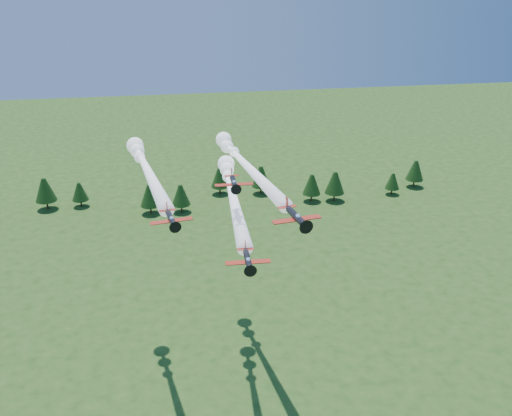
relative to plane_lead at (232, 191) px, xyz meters
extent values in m
cylinder|color=black|center=(-1.22, -27.55, 0.00)|extent=(1.12, 4.94, 0.91)
cone|color=black|center=(-1.35, -30.41, 0.00)|extent=(0.94, 0.86, 0.91)
cone|color=black|center=(-1.37, -30.95, 0.00)|extent=(0.42, 0.43, 0.40)
cylinder|color=black|center=(-1.38, -31.11, 0.00)|extent=(1.91, 0.12, 1.91)
cube|color=red|center=(-1.24, -27.92, -0.29)|extent=(6.77, 1.52, 0.11)
cube|color=red|center=(-1.08, -24.33, 0.05)|extent=(2.66, 0.89, 0.06)
cube|color=red|center=(-1.08, -24.24, 0.77)|extent=(0.12, 0.87, 1.32)
ellipsoid|color=#7FA7C5|center=(-1.26, -28.37, 0.36)|extent=(0.70, 1.12, 0.57)
sphere|color=white|center=(0.33, 7.49, 0.00)|extent=(2.30, 2.30, 2.30)
sphere|color=white|center=(0.53, 11.93, 0.00)|extent=(3.00, 3.00, 3.00)
sphere|color=white|center=(0.73, 16.37, 0.00)|extent=(3.70, 3.70, 3.70)
cylinder|color=black|center=(-12.00, -19.28, 3.80)|extent=(1.64, 4.92, 0.90)
cone|color=black|center=(-11.56, -22.07, 3.80)|extent=(1.01, 0.94, 0.90)
cone|color=black|center=(-11.48, -22.60, 3.80)|extent=(0.45, 0.46, 0.39)
cylinder|color=black|center=(-11.46, -22.75, 3.80)|extent=(1.86, 0.33, 1.88)
cube|color=red|center=(-11.95, -19.64, 3.51)|extent=(6.74, 2.23, 0.11)
cube|color=red|center=(-12.50, -16.14, 3.85)|extent=(2.68, 1.16, 0.06)
cube|color=red|center=(-12.52, -16.05, 4.56)|extent=(0.21, 0.85, 1.30)
ellipsoid|color=#7FA7C5|center=(-11.88, -20.08, 4.16)|extent=(0.80, 1.16, 0.56)
sphere|color=white|center=(-17.11, 13.02, 3.80)|extent=(2.30, 2.30, 2.30)
sphere|color=white|center=(-17.76, 17.09, 3.80)|extent=(3.00, 3.00, 3.00)
sphere|color=white|center=(-18.40, 21.16, 3.80)|extent=(3.70, 3.70, 3.70)
cylinder|color=black|center=(8.53, -17.17, 1.65)|extent=(2.05, 6.26, 1.14)
cone|color=black|center=(9.06, -20.72, 1.65)|extent=(1.28, 1.19, 1.14)
cone|color=black|center=(9.17, -21.39, 1.65)|extent=(0.57, 0.58, 0.50)
cylinder|color=black|center=(9.20, -21.59, 1.65)|extent=(2.37, 0.40, 2.39)
cube|color=red|center=(8.59, -17.62, 1.28)|extent=(8.57, 2.79, 0.14)
cube|color=red|center=(7.92, -13.17, 1.70)|extent=(3.41, 1.45, 0.08)
cube|color=red|center=(7.90, -13.05, 2.61)|extent=(0.26, 1.09, 1.65)
ellipsoid|color=#7FA7C5|center=(8.68, -18.18, 2.10)|extent=(1.02, 1.48, 0.71)
sphere|color=white|center=(3.01, 19.21, 1.65)|extent=(2.30, 2.30, 2.30)
sphere|color=white|center=(2.32, 23.72, 1.65)|extent=(3.00, 3.00, 3.00)
sphere|color=white|center=(1.64, 28.23, 1.65)|extent=(3.70, 3.70, 3.70)
cylinder|color=black|center=(-1.13, -12.23, 6.47)|extent=(0.97, 4.71, 0.87)
cone|color=black|center=(-1.19, -14.97, 6.47)|extent=(0.89, 0.80, 0.87)
cone|color=black|center=(-1.20, -15.49, 6.47)|extent=(0.39, 0.40, 0.38)
cylinder|color=black|center=(-1.21, -15.64, 6.47)|extent=(1.83, 0.07, 1.82)
cube|color=red|center=(-1.14, -12.58, 6.20)|extent=(6.45, 1.31, 0.10)
cube|color=red|center=(-1.06, -9.15, 6.52)|extent=(2.54, 0.79, 0.06)
cube|color=red|center=(-1.06, -9.06, 7.21)|extent=(0.10, 0.83, 1.26)
ellipsoid|color=#7FA7C5|center=(-1.15, -13.02, 6.82)|extent=(0.65, 1.06, 0.54)
cylinder|color=#382314|center=(-42.58, 94.80, -38.85)|extent=(0.60, 0.60, 2.53)
cone|color=#1B3810|center=(-42.58, 94.80, -34.34)|extent=(5.77, 5.77, 6.49)
cylinder|color=#382314|center=(71.68, 87.09, -38.95)|extent=(0.60, 0.60, 2.33)
cone|color=#1B3810|center=(71.68, 87.09, -34.80)|extent=(5.32, 5.32, 5.98)
cylinder|color=#382314|center=(40.04, 85.68, -38.67)|extent=(0.60, 0.60, 2.89)
cone|color=#1B3810|center=(40.04, 85.68, -33.52)|extent=(6.60, 6.60, 7.43)
cylinder|color=#382314|center=(-54.12, 94.46, -38.49)|extent=(0.60, 0.60, 3.24)
cone|color=#1B3810|center=(-54.12, 94.46, -32.71)|extent=(7.41, 7.41, 8.33)
cylinder|color=#382314|center=(48.41, 84.67, -38.55)|extent=(0.60, 0.60, 3.12)
cone|color=#1B3810|center=(48.41, 84.67, -32.98)|extent=(7.14, 7.14, 8.03)
cylinder|color=#382314|center=(7.86, 98.44, -38.67)|extent=(0.60, 0.60, 2.89)
cone|color=#1B3810|center=(7.86, 98.44, -33.51)|extent=(6.61, 6.61, 7.44)
cylinder|color=#382314|center=(23.16, 96.14, -38.60)|extent=(0.60, 0.60, 3.03)
cone|color=#1B3810|center=(23.16, 96.14, -33.18)|extent=(6.94, 6.94, 7.80)
cylinder|color=#382314|center=(83.23, 93.12, -38.62)|extent=(0.60, 0.60, 2.98)
cone|color=#1B3810|center=(83.23, 93.12, -33.29)|extent=(6.82, 6.82, 7.67)
cylinder|color=#382314|center=(-7.33, 83.76, -38.70)|extent=(0.60, 0.60, 2.84)
cone|color=#1B3810|center=(-7.33, 83.76, -33.63)|extent=(6.48, 6.48, 7.29)
cylinder|color=#382314|center=(-17.96, 84.33, -38.62)|extent=(0.60, 0.60, 2.99)
cone|color=#1B3810|center=(-17.96, 84.33, -33.27)|extent=(6.84, 6.84, 7.70)
camera|label=1|loc=(-12.61, -101.16, 40.41)|focal=40.00mm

